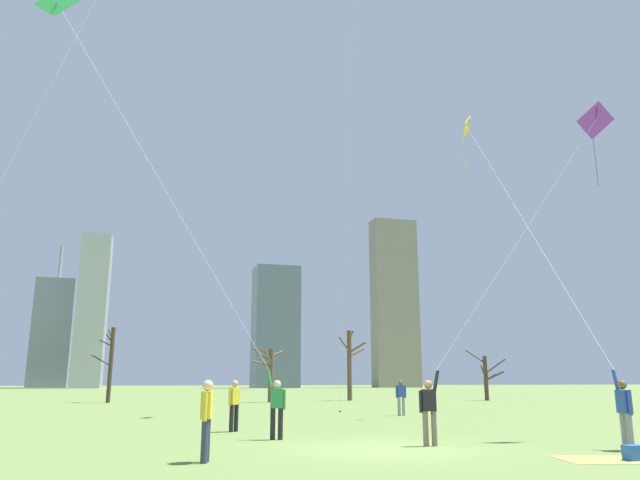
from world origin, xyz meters
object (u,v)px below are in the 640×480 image
kite_flyer_far_back_green (224,309)px  bare_tree_rightmost (270,372)px  bystander_watching_nearby (234,403)px  picnic_spot (621,456)px  bystander_strolling_midfield (207,416)px  bystander_far_off_by_trees (401,396)px  bare_tree_leftmost (486,376)px  bare_tree_right_of_center (110,360)px  distant_kite_drifting_left_white (352,18)px  bare_tree_left_of_center (350,361)px  kite_flyer_foreground_right_purple (464,347)px  kite_flyer_midfield_left_yellow (570,311)px  distant_kite_drifting_right_orange (87,16)px

kite_flyer_far_back_green → bare_tree_rightmost: size_ratio=3.25×
bystander_watching_nearby → picnic_spot: bystander_watching_nearby is taller
bystander_strolling_midfield → bystander_far_off_by_trees: bearing=54.4°
bare_tree_leftmost → bystander_far_off_by_trees: bearing=-129.7°
bare_tree_right_of_center → bystander_far_off_by_trees: bearing=-56.0°
bystander_watching_nearby → distant_kite_drifting_left_white: size_ratio=0.07×
bare_tree_leftmost → bare_tree_rightmost: bearing=178.8°
bystander_strolling_midfield → distant_kite_drifting_left_white: (8.66, 15.88, 20.75)m
bare_tree_right_of_center → bare_tree_rightmost: bearing=-11.4°
bystander_far_off_by_trees → bare_tree_left_of_center: (4.54, 21.57, 2.29)m
bare_tree_rightmost → bare_tree_right_of_center: 12.10m
kite_flyer_foreground_right_purple → picnic_spot: bearing=-67.6°
kite_flyer_midfield_left_yellow → bystander_far_off_by_trees: 12.56m
picnic_spot → bare_tree_left_of_center: size_ratio=0.36×
bystander_strolling_midfield → bare_tree_rightmost: 34.41m
bystander_watching_nearby → kite_flyer_far_back_green: bearing=-104.2°
kite_flyer_foreground_right_purple → bystander_strolling_midfield: size_ratio=6.34×
kite_flyer_far_back_green → bystander_strolling_midfield: size_ratio=8.13×
kite_flyer_midfield_left_yellow → picnic_spot: size_ratio=7.08×
distant_kite_drifting_right_orange → bare_tree_left_of_center: (20.58, 17.35, -17.80)m
distant_kite_drifting_left_white → kite_flyer_far_back_green: bearing=-124.4°
kite_flyer_far_back_green → bare_tree_left_of_center: 34.62m
bare_tree_left_of_center → bare_tree_rightmost: size_ratio=1.42×
distant_kite_drifting_right_orange → bare_tree_right_of_center: 24.95m
kite_flyer_far_back_green → bare_tree_left_of_center: size_ratio=2.29×
picnic_spot → kite_flyer_midfield_left_yellow: bearing=61.2°
kite_flyer_far_back_green → bare_tree_right_of_center: size_ratio=2.33×
bystander_far_off_by_trees → bare_tree_leftmost: bare_tree_leftmost is taller
kite_flyer_midfield_left_yellow → bare_tree_left_of_center: bearing=82.8°
picnic_spot → kite_flyer_far_back_green: bearing=140.6°
picnic_spot → bare_tree_leftmost: bearing=63.4°
bystander_strolling_midfield → bystander_watching_nearby: 7.49m
kite_flyer_far_back_green → kite_flyer_foreground_right_purple: size_ratio=1.28×
bystander_strolling_midfield → picnic_spot: bearing=-13.0°
kite_flyer_foreground_right_purple → kite_flyer_midfield_left_yellow: (3.70, 0.40, 1.09)m
kite_flyer_foreground_right_purple → distant_kite_drifting_right_orange: bearing=126.7°
kite_flyer_midfield_left_yellow → bare_tree_leftmost: (15.37, 31.05, -1.59)m
kite_flyer_foreground_right_purple → bare_tree_left_of_center: size_ratio=1.78×
bystander_watching_nearby → bare_tree_right_of_center: bearing=101.3°
bystander_strolling_midfield → bare_tree_leftmost: bare_tree_leftmost is taller
picnic_spot → bare_tree_leftmost: 39.28m
bystander_far_off_by_trees → bystander_watching_nearby: (-8.79, -7.03, 0.00)m
bystander_watching_nearby → bare_tree_rightmost: size_ratio=0.40×
kite_flyer_midfield_left_yellow → bare_tree_leftmost: bearing=63.7°
kite_flyer_foreground_right_purple → bystander_watching_nearby: (-5.34, 5.63, -1.58)m
kite_flyer_midfield_left_yellow → bare_tree_left_of_center: size_ratio=2.54×
bystander_strolling_midfield → bare_tree_leftmost: bearing=52.0°
kite_flyer_midfield_left_yellow → bystander_strolling_midfield: (-10.55, -2.10, -2.67)m
kite_flyer_foreground_right_purple → bystander_strolling_midfield: bearing=-166.1°
distant_kite_drifting_right_orange → kite_flyer_midfield_left_yellow: bearing=-45.4°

